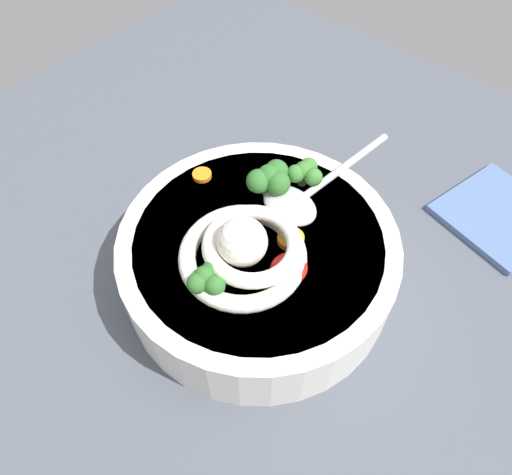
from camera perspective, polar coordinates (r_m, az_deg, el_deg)
name	(u,v)px	position (r cm, az deg, el deg)	size (l,w,h in cm)	color
table_slab	(251,293)	(53.04, -0.63, -6.56)	(99.14, 99.14, 3.13)	#474C56
soup_bowl	(256,257)	(49.32, 0.00, -2.36)	(27.50, 27.50, 6.96)	silver
noodle_pile	(245,250)	(43.74, -1.28, -1.45)	(13.00, 12.75, 5.23)	silver
soup_spoon	(301,199)	(48.89, 5.32, 4.54)	(17.46, 6.43, 1.60)	#B7B7BC
chili_sauce_dollop	(287,270)	(43.53, 3.72, -3.85)	(3.66, 3.29, 1.65)	red
broccoli_floret_center	(270,178)	(48.48, 1.71, 6.96)	(4.75, 4.09, 3.76)	#7A9E60
broccoli_floret_left	(208,280)	(41.91, -5.62, -5.02)	(3.63, 3.13, 2.87)	#7A9E60
broccoli_floret_far	(304,172)	(50.14, 5.72, 7.71)	(3.64, 3.13, 2.88)	#7A9E60
carrot_slice_rear	(202,175)	(52.07, -6.37, 7.33)	(2.04, 2.04, 0.49)	orange
carrot_slice_front	(291,239)	(46.19, 4.11, -0.17)	(2.58, 2.58, 0.67)	orange
folded_napkin	(499,215)	(63.68, 26.70, 2.38)	(12.22, 11.73, 0.80)	#4C6693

